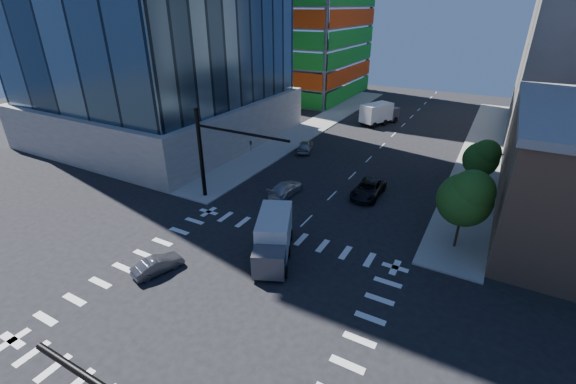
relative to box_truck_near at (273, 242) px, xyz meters
The scene contains 13 objects.
ground 5.83m from the box_truck_near, 92.58° to the right, with size 160.00×160.00×0.00m, color black.
road_markings 5.83m from the box_truck_near, 92.58° to the right, with size 20.00×20.00×0.01m, color silver.
sidewalk_ne 36.50m from the box_truck_near, 70.38° to the left, with size 5.00×60.00×0.15m, color gray.
sidewalk_nw 36.68m from the box_truck_near, 110.37° to the left, with size 5.00×60.00×0.15m, color gray.
signal_mast_nw 12.49m from the box_truck_near, 150.25° to the left, with size 10.20×0.40×9.00m.
tree_south 15.23m from the box_truck_near, 33.73° to the left, with size 4.16×4.16×6.82m.
tree_north 24.04m from the box_truck_near, 57.97° to the left, with size 3.54×3.52×5.78m.
car_nb_far 14.44m from the box_truck_near, 77.94° to the left, with size 2.55×5.52×1.53m, color black.
car_sb_near 11.27m from the box_truck_near, 114.22° to the left, with size 1.93×4.75×1.38m, color silver.
car_sb_mid 24.64m from the box_truck_near, 110.82° to the left, with size 1.78×4.41×1.50m, color gray.
car_sb_cross 8.70m from the box_truck_near, 139.06° to the right, with size 1.30×3.73×1.23m, color #48484D.
box_truck_near is the anchor object (origin of this frame).
box_truck_far 41.48m from the box_truck_near, 95.48° to the left, with size 5.23×7.18×3.47m.
Camera 1 is at (13.36, -15.64, 17.87)m, focal length 24.00 mm.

